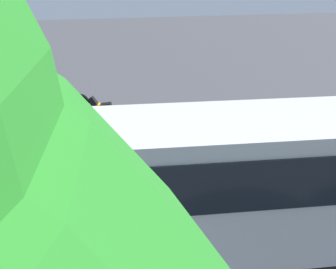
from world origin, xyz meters
TOP-DOWN VIEW (x-y plane):
  - ground_plane at (0.00, 0.00)m, footprint 80.00×80.00m
  - tour_bus at (-0.30, 5.14)m, footprint 9.19×3.21m
  - spectator_far_left at (-1.13, 2.41)m, footprint 0.57×0.38m
  - spectator_left at (-0.03, 2.19)m, footprint 0.57×0.33m
  - spectator_centre at (1.08, 2.04)m, footprint 0.58×0.34m
  - parked_motorcycle_silver at (-1.97, 3.00)m, footprint 2.05×0.58m
  - stunt_motorcycle at (2.73, -2.30)m, footprint 1.82×0.85m
  - traffic_cone at (1.06, -1.62)m, footprint 0.34×0.34m
  - bay_line_a at (-3.49, -1.79)m, footprint 0.26×4.39m
  - bay_line_b at (-0.94, -1.79)m, footprint 0.24×4.05m
  - bay_line_c at (1.61, -1.79)m, footprint 0.27×4.75m
  - bay_line_d at (4.17, -1.79)m, footprint 0.27×4.72m

SIDE VIEW (x-z plane):
  - ground_plane at x=0.00m, z-range 0.00..0.00m
  - bay_line_a at x=-3.49m, z-range 0.00..0.01m
  - bay_line_b at x=-0.94m, z-range 0.00..0.01m
  - bay_line_d at x=4.17m, z-range 0.00..0.01m
  - bay_line_c at x=1.61m, z-range 0.00..0.01m
  - traffic_cone at x=1.06m, z-range -0.01..0.62m
  - parked_motorcycle_silver at x=-1.97m, z-range -0.01..0.97m
  - spectator_left at x=-0.03m, z-range 0.18..1.94m
  - stunt_motorcycle at x=2.73m, z-range 0.10..2.02m
  - spectator_centre at x=1.08m, z-range 0.17..1.95m
  - spectator_far_left at x=-1.13m, z-range 0.18..1.99m
  - tour_bus at x=-0.30m, z-range 0.02..3.27m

